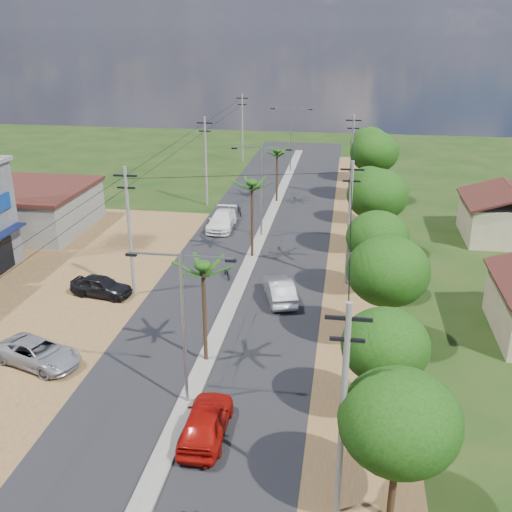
{
  "coord_description": "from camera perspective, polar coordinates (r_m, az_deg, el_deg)",
  "views": [
    {
      "loc": [
        7.19,
        -24.09,
        17.61
      ],
      "look_at": [
        1.43,
        12.86,
        3.0
      ],
      "focal_mm": 42.0,
      "sensor_mm": 36.0,
      "label": 1
    }
  ],
  "objects": [
    {
      "name": "utility_pole_w_d",
      "position": [
        81.37,
        -1.31,
        12.24
      ],
      "size": [
        1.6,
        0.24,
        9.0
      ],
      "color": "#605E56",
      "rests_on": "ground"
    },
    {
      "name": "ground",
      "position": [
        30.69,
        -6.54,
        -13.83
      ],
      "size": [
        160.0,
        160.0,
        0.0
      ],
      "primitive_type": "plane",
      "color": "black",
      "rests_on": "ground"
    },
    {
      "name": "car_silver_mid",
      "position": [
        40.45,
        2.25,
        -3.26
      ],
      "size": [
        2.94,
        5.04,
        1.57
      ],
      "primitive_type": "imported",
      "rotation": [
        0.0,
        0.0,
        3.43
      ],
      "color": "gray",
      "rests_on": "ground"
    },
    {
      "name": "car_parked_dark",
      "position": [
        42.46,
        -14.52,
        -2.82
      ],
      "size": [
        4.48,
        2.37,
        1.45
      ],
      "primitive_type": "imported",
      "rotation": [
        0.0,
        0.0,
        1.41
      ],
      "color": "black",
      "rests_on": "ground"
    },
    {
      "name": "palm_median_near",
      "position": [
        31.41,
        -5.07,
        -1.36
      ],
      "size": [
        2.0,
        2.0,
        6.15
      ],
      "color": "black",
      "rests_on": "ground"
    },
    {
      "name": "streetlight_mid",
      "position": [
        51.24,
        0.52,
        6.84
      ],
      "size": [
        5.1,
        0.18,
        8.0
      ],
      "color": "gray",
      "rests_on": "ground"
    },
    {
      "name": "streetlight_near",
      "position": [
        28.22,
        -6.94,
        -5.86
      ],
      "size": [
        5.1,
        0.18,
        8.0
      ],
      "color": "gray",
      "rests_on": "ground"
    },
    {
      "name": "house_east_far",
      "position": [
        55.99,
        22.83,
        3.87
      ],
      "size": [
        7.6,
        7.5,
        4.6
      ],
      "color": "tan",
      "rests_on": "ground"
    },
    {
      "name": "tree_east_b",
      "position": [
        27.69,
        12.21,
        -8.37
      ],
      "size": [
        4.0,
        4.0,
        5.83
      ],
      "color": "black",
      "rests_on": "ground"
    },
    {
      "name": "low_shed",
      "position": [
        57.9,
        -20.73,
        4.26
      ],
      "size": [
        10.4,
        10.4,
        3.95
      ],
      "color": "#605E56",
      "rests_on": "ground"
    },
    {
      "name": "tree_east_h",
      "position": [
        71.31,
        10.76,
        10.49
      ],
      "size": [
        4.4,
        4.4,
        6.52
      ],
      "color": "black",
      "rests_on": "ground"
    },
    {
      "name": "tree_east_a",
      "position": [
        22.46,
        13.51,
        -15.09
      ],
      "size": [
        4.4,
        4.4,
        6.37
      ],
      "color": "black",
      "rests_on": "ground"
    },
    {
      "name": "car_red_near",
      "position": [
        28.09,
        -4.8,
        -15.47
      ],
      "size": [
        2.01,
        4.81,
        1.63
      ],
      "primitive_type": "imported",
      "rotation": [
        0.0,
        0.0,
        3.16
      ],
      "color": "#8E0C07",
      "rests_on": "ground"
    },
    {
      "name": "utility_pole_e_b",
      "position": [
        42.1,
        8.88,
        3.3
      ],
      "size": [
        1.6,
        0.24,
        9.0
      ],
      "color": "#605E56",
      "rests_on": "ground"
    },
    {
      "name": "median",
      "position": [
        46.15,
        -0.76,
        -0.97
      ],
      "size": [
        1.0,
        90.0,
        0.18
      ],
      "primitive_type": "cube",
      "color": "#605E56",
      "rests_on": "ground"
    },
    {
      "name": "streetlight_far",
      "position": [
        75.53,
        3.35,
        11.53
      ],
      "size": [
        5.1,
        0.18,
        8.0
      ],
      "color": "gray",
      "rests_on": "ground"
    },
    {
      "name": "dirt_shoulder_east",
      "position": [
        42.88,
        9.84,
        -3.22
      ],
      "size": [
        5.0,
        90.0,
        0.03
      ],
      "primitive_type": "cube",
      "color": "brown",
      "rests_on": "ground"
    },
    {
      "name": "palm_median_mid",
      "position": [
        46.18,
        -0.38,
        6.65
      ],
      "size": [
        2.0,
        2.0,
        6.55
      ],
      "color": "black",
      "rests_on": "ground"
    },
    {
      "name": "palm_median_far",
      "position": [
        61.76,
        2.04,
        9.79
      ],
      "size": [
        2.0,
        2.0,
        5.85
      ],
      "color": "black",
      "rests_on": "ground"
    },
    {
      "name": "car_white_far",
      "position": [
        54.69,
        -3.27,
        3.38
      ],
      "size": [
        2.27,
        5.41,
        1.56
      ],
      "primitive_type": "imported",
      "rotation": [
        0.0,
        0.0,
        0.02
      ],
      "color": "silver",
      "rests_on": "ground"
    },
    {
      "name": "road",
      "position": [
        43.46,
        -1.42,
        -2.54
      ],
      "size": [
        12.0,
        110.0,
        0.04
      ],
      "primitive_type": "cube",
      "color": "black",
      "rests_on": "ground"
    },
    {
      "name": "utility_pole_e_c",
      "position": [
        63.4,
        9.09,
        9.38
      ],
      "size": [
        1.6,
        0.24,
        9.0
      ],
      "color": "#605E56",
      "rests_on": "ground"
    },
    {
      "name": "tree_east_g",
      "position": [
        63.36,
        11.22,
        9.68
      ],
      "size": [
        5.0,
        5.0,
        7.38
      ],
      "color": "black",
      "rests_on": "ground"
    },
    {
      "name": "tree_east_c",
      "position": [
        33.69,
        12.47,
        -1.42
      ],
      "size": [
        4.6,
        4.6,
        6.83
      ],
      "color": "black",
      "rests_on": "ground"
    },
    {
      "name": "moto_rider_west_b",
      "position": [
        58.45,
        -1.59,
        4.34
      ],
      "size": [
        1.1,
        1.82,
        1.06
      ],
      "primitive_type": "imported",
      "rotation": [
        0.0,
        0.0,
        0.37
      ],
      "color": "black",
      "rests_on": "ground"
    },
    {
      "name": "utility_pole_w_b",
      "position": [
        40.85,
        -11.96,
        2.52
      ],
      "size": [
        1.6,
        0.24,
        9.0
      ],
      "color": "#605E56",
      "rests_on": "ground"
    },
    {
      "name": "car_parked_silver",
      "position": [
        35.29,
        -20.01,
        -8.73
      ],
      "size": [
        5.48,
        3.79,
        1.39
      ],
      "primitive_type": "imported",
      "rotation": [
        0.0,
        0.0,
        1.24
      ],
      "color": "gray",
      "rests_on": "ground"
    },
    {
      "name": "utility_pole_e_a",
      "position": [
        22.19,
        8.27,
        -14.31
      ],
      "size": [
        1.6,
        0.24,
        9.0
      ],
      "color": "#605E56",
      "rests_on": "ground"
    },
    {
      "name": "tree_east_d",
      "position": [
        40.39,
        11.51,
        1.71
      ],
      "size": [
        4.2,
        4.2,
        6.13
      ],
      "color": "black",
      "rests_on": "ground"
    },
    {
      "name": "utility_pole_w_c",
      "position": [
        61.16,
        -4.81,
        9.13
      ],
      "size": [
        1.6,
        0.24,
        9.0
      ],
      "color": "#605E56",
      "rests_on": "ground"
    },
    {
      "name": "tree_east_e",
      "position": [
        47.82,
        11.5,
        5.73
      ],
      "size": [
        4.8,
        4.8,
        7.14
      ],
      "color": "black",
      "rests_on": "ground"
    },
    {
      "name": "moto_rider_west_a",
      "position": [
        44.18,
        -2.79,
        -1.55
      ],
      "size": [
        1.21,
        1.78,
        0.89
      ],
      "primitive_type": "imported",
      "rotation": [
        0.0,
        0.0,
        0.41
      ],
      "color": "black",
      "rests_on": "ground"
    },
    {
      "name": "tree_east_f",
      "position": [
        55.84,
        10.73,
        6.74
      ],
      "size": [
        3.8,
        3.8,
        5.52
      ],
      "color": "black",
      "rests_on": "ground"
    }
  ]
}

